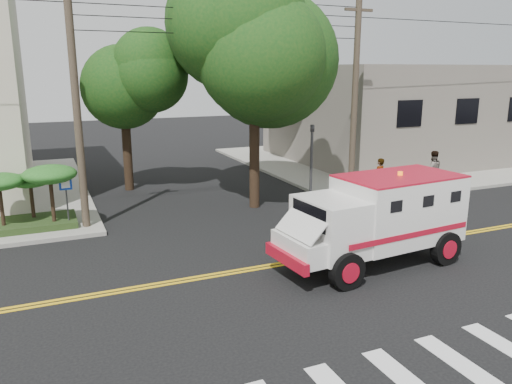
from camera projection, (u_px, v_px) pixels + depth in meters
name	position (u px, v px, depth m)	size (l,w,h in m)	color
ground	(292.00, 262.00, 15.61)	(100.00, 100.00, 0.00)	black
sidewalk_ne	(380.00, 160.00, 32.84)	(17.00, 17.00, 0.15)	gray
building_right	(396.00, 112.00, 33.14)	(14.00, 12.00, 6.00)	slate
utility_pole_left	(77.00, 109.00, 17.73)	(0.28, 0.28, 9.00)	#382D23
utility_pole_right	(355.00, 101.00, 22.50)	(0.28, 0.28, 9.00)	#382D23
tree_main	(267.00, 36.00, 20.19)	(6.08, 5.70, 9.85)	black
tree_left	(130.00, 73.00, 23.73)	(4.48, 4.20, 7.70)	black
tree_right	(303.00, 66.00, 31.64)	(4.80, 4.50, 8.20)	black
traffic_signal	(311.00, 157.00, 21.54)	(0.15, 0.18, 3.60)	#3F3F42
accessibility_sign	(66.00, 195.00, 18.40)	(0.45, 0.10, 2.02)	#3F3F42
palm_planter	(29.00, 188.00, 18.26)	(3.52, 2.63, 2.36)	#1E3314
armored_truck	(378.00, 215.00, 15.18)	(6.16, 2.85, 2.73)	silver
pedestrian_a	(379.00, 177.00, 23.11)	(0.65, 0.42, 1.77)	gray
pedestrian_b	(432.00, 170.00, 24.32)	(0.93, 0.73, 1.92)	gray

